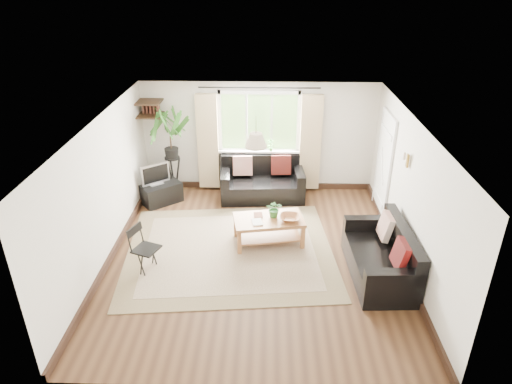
{
  "coord_description": "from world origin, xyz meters",
  "views": [
    {
      "loc": [
        0.2,
        -6.59,
        4.55
      ],
      "look_at": [
        0.0,
        0.4,
        1.05
      ],
      "focal_mm": 32.0,
      "sensor_mm": 36.0,
      "label": 1
    }
  ],
  "objects_px": {
    "sofa_back": "(262,180)",
    "palm_stand": "(172,154)",
    "sofa_right": "(380,254)",
    "folding_chair": "(146,250)",
    "coffee_table": "(269,231)",
    "tv_stand": "(162,193)"
  },
  "relations": [
    {
      "from": "coffee_table",
      "to": "folding_chair",
      "type": "bearing_deg",
      "value": -155.63
    },
    {
      "from": "palm_stand",
      "to": "coffee_table",
      "type": "bearing_deg",
      "value": -42.2
    },
    {
      "from": "tv_stand",
      "to": "sofa_back",
      "type": "bearing_deg",
      "value": -30.5
    },
    {
      "from": "sofa_right",
      "to": "coffee_table",
      "type": "xyz_separation_m",
      "value": [
        -1.78,
        0.92,
        -0.16
      ]
    },
    {
      "from": "sofa_right",
      "to": "folding_chair",
      "type": "distance_m",
      "value": 3.76
    },
    {
      "from": "tv_stand",
      "to": "folding_chair",
      "type": "height_order",
      "value": "folding_chair"
    },
    {
      "from": "sofa_right",
      "to": "palm_stand",
      "type": "distance_m",
      "value": 4.78
    },
    {
      "from": "sofa_right",
      "to": "coffee_table",
      "type": "distance_m",
      "value": 2.01
    },
    {
      "from": "palm_stand",
      "to": "folding_chair",
      "type": "distance_m",
      "value": 2.82
    },
    {
      "from": "sofa_back",
      "to": "palm_stand",
      "type": "height_order",
      "value": "palm_stand"
    },
    {
      "from": "sofa_right",
      "to": "folding_chair",
      "type": "xyz_separation_m",
      "value": [
        -3.76,
        0.02,
        -0.01
      ]
    },
    {
      "from": "sofa_back",
      "to": "folding_chair",
      "type": "height_order",
      "value": "sofa_back"
    },
    {
      "from": "coffee_table",
      "to": "sofa_back",
      "type": "bearing_deg",
      "value": 94.56
    },
    {
      "from": "folding_chair",
      "to": "palm_stand",
      "type": "bearing_deg",
      "value": 22.68
    },
    {
      "from": "tv_stand",
      "to": "folding_chair",
      "type": "distance_m",
      "value": 2.42
    },
    {
      "from": "sofa_right",
      "to": "coffee_table",
      "type": "height_order",
      "value": "sofa_right"
    },
    {
      "from": "coffee_table",
      "to": "tv_stand",
      "type": "distance_m",
      "value": 2.72
    },
    {
      "from": "sofa_back",
      "to": "palm_stand",
      "type": "xyz_separation_m",
      "value": [
        -1.92,
        0.07,
        0.55
      ]
    },
    {
      "from": "sofa_back",
      "to": "folding_chair",
      "type": "bearing_deg",
      "value": -128.21
    },
    {
      "from": "sofa_back",
      "to": "tv_stand",
      "type": "height_order",
      "value": "sofa_back"
    },
    {
      "from": "tv_stand",
      "to": "palm_stand",
      "type": "bearing_deg",
      "value": 22.02
    },
    {
      "from": "coffee_table",
      "to": "palm_stand",
      "type": "height_order",
      "value": "palm_stand"
    }
  ]
}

